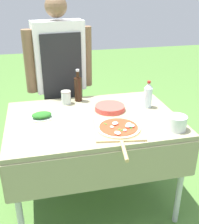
{
  "coord_description": "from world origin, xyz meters",
  "views": [
    {
      "loc": [
        -0.38,
        -1.89,
        1.73
      ],
      "look_at": [
        0.05,
        0.0,
        0.84
      ],
      "focal_mm": 45.0,
      "sensor_mm": 36.0,
      "label": 1
    }
  ],
  "objects": [
    {
      "name": "ground_plane",
      "position": [
        0.0,
        0.0,
        0.0
      ],
      "size": [
        12.0,
        12.0,
        0.0
      ],
      "primitive_type": "plane",
      "color": "#517F38"
    },
    {
      "name": "herb_container",
      "position": [
        -0.38,
        0.07,
        0.82
      ],
      "size": [
        0.19,
        0.14,
        0.05
      ],
      "rotation": [
        0.0,
        0.0,
        0.09
      ],
      "color": "silver",
      "rests_on": "prep_table"
    },
    {
      "name": "oil_bottle",
      "position": [
        -0.05,
        0.36,
        0.91
      ],
      "size": [
        0.06,
        0.06,
        0.28
      ],
      "color": "black",
      "rests_on": "prep_table"
    },
    {
      "name": "plate_stack",
      "position": [
        0.16,
        0.1,
        0.82
      ],
      "size": [
        0.24,
        0.24,
        0.04
      ],
      "color": "#DB4C42",
      "rests_on": "prep_table"
    },
    {
      "name": "person_cook",
      "position": [
        -0.18,
        0.63,
        0.98
      ],
      "size": [
        0.62,
        0.26,
        1.65
      ],
      "rotation": [
        0.0,
        0.0,
        3.28
      ],
      "color": "#333D56",
      "rests_on": "ground"
    },
    {
      "name": "water_bottle",
      "position": [
        0.48,
        0.1,
        0.9
      ],
      "size": [
        0.07,
        0.07,
        0.22
      ],
      "color": "silver",
      "rests_on": "prep_table"
    },
    {
      "name": "sauce_jar",
      "position": [
        -0.16,
        0.32,
        0.85
      ],
      "size": [
        0.08,
        0.08,
        0.11
      ],
      "color": "silver",
      "rests_on": "prep_table"
    },
    {
      "name": "prep_table",
      "position": [
        0.0,
        0.0,
        0.71
      ],
      "size": [
        1.3,
        0.91,
        0.8
      ],
      "color": "gray",
      "rests_on": "ground"
    },
    {
      "name": "pizza_on_peel",
      "position": [
        0.13,
        -0.25,
        0.81
      ],
      "size": [
        0.38,
        0.57,
        0.05
      ],
      "rotation": [
        0.0,
        0.0,
        -0.16
      ],
      "color": "tan",
      "rests_on": "prep_table"
    },
    {
      "name": "mixing_tub",
      "position": [
        0.53,
        -0.32,
        0.85
      ],
      "size": [
        0.14,
        0.14,
        0.1
      ],
      "primitive_type": "cylinder",
      "color": "silver",
      "rests_on": "prep_table"
    }
  ]
}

